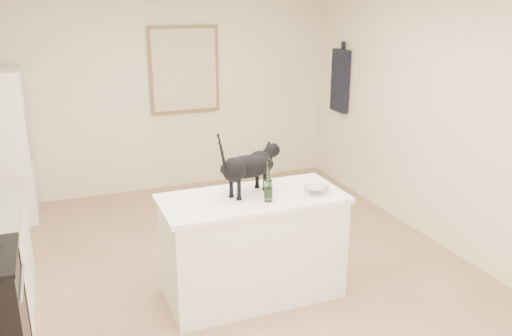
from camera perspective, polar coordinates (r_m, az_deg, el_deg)
The scene contains 13 objects.
floor at distance 4.82m, azimuth -2.37°, elevation -12.45°, with size 5.50×5.50×0.00m, color #A77B59.
wall_back at distance 6.91m, azimuth -10.13°, elevation 8.22°, with size 4.50×4.50×0.00m, color beige.
wall_front at distance 2.12m, azimuth 23.57°, elevation -16.24°, with size 4.50×4.50×0.00m, color beige.
wall_right at distance 5.45m, azimuth 20.47°, elevation 4.76°, with size 5.50×5.50×0.00m, color beige.
island_base at distance 4.48m, azimuth -0.36°, elevation -8.69°, with size 1.44×0.67×0.86m, color white.
island_top at distance 4.29m, azimuth -0.38°, elevation -3.31°, with size 1.50×0.70×0.04m, color white.
artwork_frame at distance 6.91m, azimuth -7.73°, elevation 10.43°, with size 0.90×0.03×1.10m, color brown.
artwork_canvas at distance 6.89m, azimuth -7.69°, elevation 10.41°, with size 0.82×0.00×1.02m, color beige.
hanging_garment at distance 7.02m, azimuth 9.05°, elevation 9.26°, with size 0.08×0.34×0.80m, color black.
black_cat at distance 4.27m, azimuth -0.93°, elevation -0.17°, with size 0.60×0.18×0.42m, color black, non-canonical shape.
wine_bottle at distance 4.13m, azimuth 1.33°, elevation -1.61°, with size 0.07×0.07×0.31m, color #2A5421.
glass_bowl at distance 4.37m, azimuth 6.52°, elevation -2.41°, with size 0.21×0.21×0.05m, color silver.
fridge_paper at distance 6.55m, azimuth -23.46°, elevation 4.97°, with size 0.00×0.13×0.17m, color beige.
Camera 1 is at (-1.34, -3.93, 2.44)m, focal length 37.12 mm.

